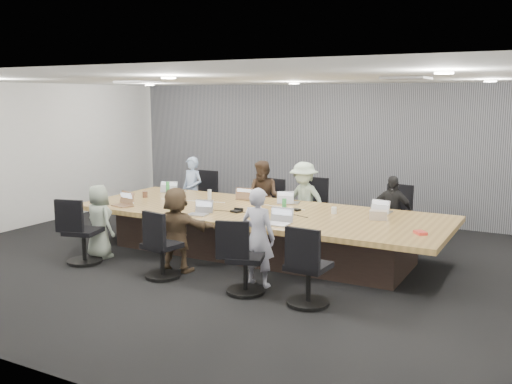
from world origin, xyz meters
The scene contains 40 objects.
floor centered at (0.00, 0.00, 0.00)m, with size 10.00×8.00×0.00m, color black.
ceiling centered at (0.00, 0.00, 2.80)m, with size 10.00×8.00×0.00m, color white.
wall_back centered at (0.00, 4.00, 1.40)m, with size 10.00×2.80×0.00m, color silver.
wall_front centered at (0.00, -4.00, 1.40)m, with size 10.00×2.80×0.00m, color silver.
wall_left centered at (-5.00, 0.00, 1.40)m, with size 8.00×2.80×0.00m, color silver.
curtain centered at (0.00, 3.92, 1.40)m, with size 9.80×0.04×2.80m, color slate.
conference_table centered at (0.00, 0.50, 0.40)m, with size 6.00×2.20×0.74m.
chair_0 centered at (-2.24, 2.20, 0.42)m, with size 0.57×0.57×0.84m, color black, non-canonical shape.
chair_1 centered at (-0.63, 2.20, 0.36)m, with size 0.49×0.49×0.73m, color black, non-canonical shape.
chair_2 centered at (0.19, 2.20, 0.44)m, with size 0.59×0.59×0.88m, color black, non-canonical shape.
chair_3 centered at (1.79, 2.20, 0.42)m, with size 0.57×0.57×0.85m, color black, non-canonical shape.
chair_4 centered at (-2.15, -1.20, 0.42)m, with size 0.57×0.57×0.84m, color black, non-canonical shape.
chair_5 centered at (-0.64, -1.20, 0.39)m, with size 0.53×0.53×0.78m, color black, non-canonical shape.
chair_6 centered at (0.71, -1.20, 0.40)m, with size 0.54×0.54×0.80m, color black, non-canonical shape.
chair_7 centered at (1.60, -1.20, 0.42)m, with size 0.56×0.56×0.83m, color black, non-canonical shape.
person_0 centered at (-2.24, 1.85, 0.68)m, with size 0.49×0.32×1.36m, color #9CB5DF.
laptop_0 centered at (-2.24, 1.30, 0.75)m, with size 0.35×0.24×0.02m, color #B2B2B7.
person_1 centered at (-0.63, 1.85, 0.68)m, with size 0.66×0.52×1.37m, color #402E21.
laptop_1 centered at (-0.63, 1.30, 0.75)m, with size 0.31×0.21×0.02m, color #8C6647.
person_2 centered at (0.19, 1.85, 0.69)m, with size 0.90×0.52×1.39m, color #ADC7AA.
laptop_2 centered at (0.19, 1.30, 0.75)m, with size 0.29×0.20×0.02m, color #B2B2B7.
person_3 centered at (1.79, 1.85, 0.63)m, with size 0.74×0.31×1.26m, color black.
laptop_3 centered at (1.79, 1.30, 0.75)m, with size 0.29×0.20×0.02m, color #B2B2B7.
person_4 centered at (-2.15, -0.85, 0.59)m, with size 0.58×0.37×1.18m, color gray.
laptop_4 centered at (-2.15, -0.30, 0.75)m, with size 0.33×0.23×0.02m, color #8C6647.
person_5 centered at (-0.64, -0.85, 0.63)m, with size 1.17×0.37×1.26m, color brown.
laptop_5 centered at (-0.64, -0.30, 0.75)m, with size 0.30×0.20×0.02m, color #B2B2B7.
person_6 centered at (0.71, -0.85, 0.68)m, with size 0.49×0.32×1.35m, color #9E9EB1.
laptop_6 centered at (0.71, -0.30, 0.75)m, with size 0.35×0.24×0.02m, color #B2B2B7.
bottle_green_left centered at (-2.15, 0.94, 0.86)m, with size 0.07×0.07×0.25m, color green.
bottle_green_right centered at (0.49, 0.41, 0.86)m, with size 0.07×0.07×0.24m, color green.
bottle_clear centered at (-1.06, 0.68, 0.85)m, with size 0.07×0.07×0.22m, color silver.
cup_white_far centered at (-0.04, 0.55, 0.79)m, with size 0.09×0.09×0.11m, color white.
cup_white_near centered at (1.16, 0.81, 0.79)m, with size 0.08×0.08×0.10m, color white.
mug_brown centered at (-2.36, 0.53, 0.80)m, with size 0.09×0.09×0.11m, color brown.
mic_left centered at (-0.24, 0.16, 0.76)m, with size 0.16×0.10×0.03m, color black.
mic_right centered at (0.53, 0.75, 0.76)m, with size 0.15×0.10×0.03m, color black.
stapler centered at (-0.24, 0.26, 0.77)m, with size 0.14×0.04×0.05m, color black.
canvas_bag centered at (1.89, 0.72, 0.81)m, with size 0.25×0.16×0.14m, color #BCAA97.
snack_packet centered at (2.65, 0.10, 0.76)m, with size 0.18×0.12×0.04m, color red.
Camera 1 is at (4.25, -7.42, 2.56)m, focal length 40.00 mm.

